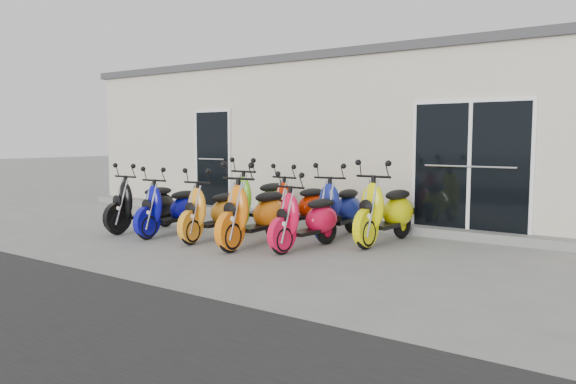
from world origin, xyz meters
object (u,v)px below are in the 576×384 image
(scooter_front_orange_b, at_px, (255,204))
(scooter_back_blue, at_px, (339,200))
(scooter_front_black, at_px, (143,197))
(scooter_front_orange_a, at_px, (212,203))
(scooter_front_red, at_px, (307,210))
(scooter_front_blue, at_px, (170,200))
(scooter_back_red, at_px, (299,198))
(scooter_back_green, at_px, (259,193))
(scooter_back_yellow, at_px, (386,201))

(scooter_front_orange_b, distance_m, scooter_back_blue, 1.57)
(scooter_front_black, bearing_deg, scooter_front_orange_a, 1.67)
(scooter_front_orange_b, relative_size, scooter_front_red, 1.12)
(scooter_front_black, xyz_separation_m, scooter_front_orange_b, (2.56, 0.03, 0.04))
(scooter_front_black, distance_m, scooter_back_blue, 3.55)
(scooter_front_blue, bearing_deg, scooter_back_red, 37.97)
(scooter_front_orange_b, xyz_separation_m, scooter_front_red, (0.78, 0.27, -0.07))
(scooter_front_orange_b, bearing_deg, scooter_front_black, 177.93)
(scooter_front_red, relative_size, scooter_back_green, 0.89)
(scooter_front_black, height_order, scooter_back_yellow, scooter_back_yellow)
(scooter_front_orange_b, relative_size, scooter_back_blue, 1.04)
(scooter_front_orange_a, distance_m, scooter_back_green, 1.35)
(scooter_front_blue, xyz_separation_m, scooter_front_orange_a, (0.90, 0.09, -0.00))
(scooter_front_black, bearing_deg, scooter_back_yellow, 18.28)
(scooter_front_black, xyz_separation_m, scooter_front_blue, (0.73, -0.03, -0.02))
(scooter_front_orange_a, bearing_deg, scooter_back_green, 87.71)
(scooter_front_orange_a, bearing_deg, scooter_front_black, 176.16)
(scooter_front_red, distance_m, scooter_back_yellow, 1.35)
(scooter_front_black, xyz_separation_m, scooter_back_yellow, (4.12, 1.40, 0.05))
(scooter_front_black, relative_size, scooter_back_green, 0.93)
(scooter_back_green, height_order, scooter_back_red, scooter_back_green)
(scooter_front_blue, height_order, scooter_back_red, scooter_back_red)
(scooter_back_green, xyz_separation_m, scooter_back_yellow, (2.57, -0.01, 0.01))
(scooter_front_orange_a, relative_size, scooter_front_orange_b, 0.90)
(scooter_front_black, height_order, scooter_front_red, scooter_front_black)
(scooter_back_green, relative_size, scooter_back_red, 1.08)
(scooter_front_orange_b, height_order, scooter_back_red, scooter_front_orange_b)
(scooter_front_blue, height_order, scooter_front_red, scooter_front_blue)
(scooter_front_orange_a, xyz_separation_m, scooter_back_green, (-0.09, 1.35, 0.07))
(scooter_front_red, distance_m, scooter_back_green, 2.12)
(scooter_back_red, distance_m, scooter_back_blue, 0.85)
(scooter_front_blue, relative_size, scooter_back_yellow, 0.89)
(scooter_front_blue, relative_size, scooter_back_green, 0.90)
(scooter_front_red, height_order, scooter_back_red, scooter_back_red)
(scooter_front_blue, bearing_deg, scooter_front_orange_a, 1.37)
(scooter_front_orange_b, bearing_deg, scooter_back_blue, 62.00)
(scooter_back_red, relative_size, scooter_back_yellow, 0.92)
(scooter_front_black, bearing_deg, scooter_front_blue, -2.47)
(scooter_front_red, bearing_deg, scooter_front_orange_b, -154.78)
(scooter_back_blue, bearing_deg, scooter_front_red, -91.59)
(scooter_back_red, bearing_deg, scooter_back_blue, 4.69)
(scooter_front_orange_a, height_order, scooter_back_blue, scooter_back_blue)
(scooter_front_orange_a, height_order, scooter_back_red, scooter_back_red)
(scooter_front_black, distance_m, scooter_front_orange_a, 1.63)
(scooter_front_blue, bearing_deg, scooter_back_yellow, 18.66)
(scooter_back_red, bearing_deg, scooter_front_black, -141.75)
(scooter_back_red, bearing_deg, scooter_back_green, -169.09)
(scooter_front_blue, distance_m, scooter_back_blue, 2.91)
(scooter_front_black, relative_size, scooter_back_blue, 0.97)
(scooter_front_red, relative_size, scooter_back_blue, 0.93)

